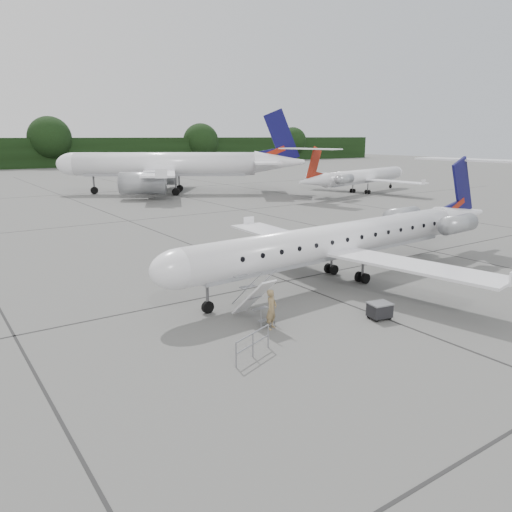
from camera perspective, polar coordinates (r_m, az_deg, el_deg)
ground at (r=29.11m, az=18.37°, el=-4.06°), size 320.00×320.00×0.00m
treeline at (r=148.30m, az=-26.17°, el=10.48°), size 260.00×4.00×8.00m
main_regional_jet at (r=29.59m, az=9.29°, el=3.64°), size 28.24×21.20×6.92m
airstair at (r=23.35m, az=-0.29°, el=-4.87°), size 1.00×2.37×2.17m
passenger at (r=22.44m, az=1.79°, el=-6.10°), size 0.80×0.70×1.84m
safety_railing at (r=19.79m, az=-0.36°, el=-10.17°), size 2.08×0.87×1.00m
baggage_cart at (r=24.45m, az=13.95°, el=-6.04°), size 1.12×0.96×0.86m
bg_narrowbody at (r=76.40m, az=-10.38°, el=11.57°), size 41.85×38.84×12.22m
bg_regional_right at (r=78.34m, az=12.28°, el=9.64°), size 30.83×25.40×7.05m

